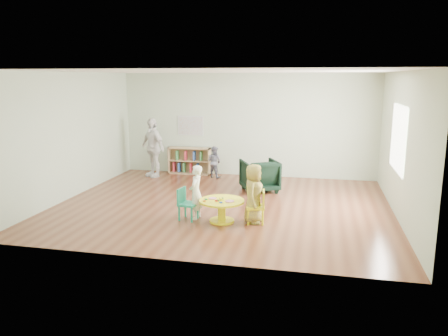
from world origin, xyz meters
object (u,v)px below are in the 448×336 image
adult_caretaker (153,148)px  toddler (214,162)px  activity_table (222,207)px  child_right (254,194)px  bookshelf (189,161)px  armchair (260,175)px  child_left (196,192)px  kid_chair_right (258,206)px  kid_chair_left (186,203)px

adult_caretaker → toddler: bearing=42.6°
activity_table → child_right: bearing=8.6°
adult_caretaker → bookshelf: bearing=68.5°
armchair → child_left: size_ratio=0.80×
adult_caretaker → kid_chair_right: bearing=-10.1°
toddler → activity_table: bearing=127.3°
child_left → bookshelf: bearing=-160.2°
child_left → child_right: size_ratio=0.93×
child_left → toddler: child_left is taller
kid_chair_right → child_right: size_ratio=0.55×
activity_table → toddler: 3.76m
kid_chair_left → kid_chair_right: size_ratio=0.99×
activity_table → bookshelf: bearing=114.9°
kid_chair_right → kid_chair_left: bearing=85.3°
activity_table → kid_chair_left: (-0.70, -0.01, 0.04)m
activity_table → child_left: size_ratio=0.81×
bookshelf → child_right: 4.57m
kid_chair_right → child_right: (-0.09, 0.01, 0.23)m
toddler → child_left: bearing=119.5°
armchair → kid_chair_left: bearing=40.6°
child_left → kid_chair_right: bearing=90.8°
kid_chair_right → child_right: child_right is taller
bookshelf → toddler: (0.81, -0.34, 0.06)m
kid_chair_right → armchair: 2.38m
kid_chair_left → armchair: bearing=165.5°
activity_table → child_left: (-0.53, 0.09, 0.23)m
activity_table → armchair: (0.38, 2.44, 0.09)m
activity_table → adult_caretaker: adult_caretaker is taller
kid_chair_right → adult_caretaker: size_ratio=0.39×
child_right → adult_caretaker: bearing=46.2°
activity_table → kid_chair_right: (0.68, 0.08, 0.04)m
armchair → child_right: 2.37m
activity_table → kid_chair_left: 0.70m
adult_caretaker → kid_chair_left: bearing=-25.2°
child_left → adult_caretaker: 3.95m
activity_table → adult_caretaker: 4.35m
kid_chair_right → child_left: size_ratio=0.59×
child_right → adult_caretaker: size_ratio=0.70×
activity_table → armchair: 2.47m
activity_table → kid_chair_right: bearing=6.7°
armchair → toddler: bearing=-65.6°
kid_chair_right → child_left: 1.22m
activity_table → adult_caretaker: (-2.70, 3.37, 0.51)m
adult_caretaker → armchair: bearing=17.3°
kid_chair_left → toddler: bearing=-165.5°
armchair → child_left: (-0.90, -2.36, 0.14)m
kid_chair_right → adult_caretaker: adult_caretaker is taller
child_left → toddler: size_ratio=1.22×
bookshelf → armchair: (2.22, -1.52, 0.01)m
kid_chair_left → child_right: (1.29, 0.09, 0.23)m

